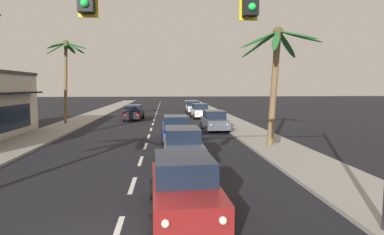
# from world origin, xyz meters

# --- Properties ---
(sidewalk_right) EXTENTS (3.20, 110.00, 0.14)m
(sidewalk_right) POSITION_xyz_m (7.80, 20.00, 0.07)
(sidewalk_right) COLOR gray
(sidewalk_right) RESTS_ON ground
(sidewalk_left) EXTENTS (3.20, 110.00, 0.14)m
(sidewalk_left) POSITION_xyz_m (-7.80, 20.00, 0.07)
(sidewalk_left) COLOR gray
(sidewalk_left) RESTS_ON ground
(lane_markings) EXTENTS (4.28, 89.91, 0.01)m
(lane_markings) POSITION_xyz_m (0.41, 21.01, 0.00)
(lane_markings) COLOR silver
(lane_markings) RESTS_ON ground
(traffic_signal_mast) EXTENTS (10.64, 0.41, 7.05)m
(traffic_signal_mast) POSITION_xyz_m (3.24, 0.42, 5.02)
(traffic_signal_mast) COLOR #2D2D33
(traffic_signal_mast) RESTS_ON ground
(sedan_lead_at_stop_bar) EXTENTS (2.09, 4.51, 1.68)m
(sedan_lead_at_stop_bar) POSITION_xyz_m (1.74, 2.09, 0.85)
(sedan_lead_at_stop_bar) COLOR maroon
(sedan_lead_at_stop_bar) RESTS_ON ground
(sedan_third_in_queue) EXTENTS (1.99, 4.47, 1.68)m
(sedan_third_in_queue) POSITION_xyz_m (2.04, 8.27, 0.85)
(sedan_third_in_queue) COLOR #4C515B
(sedan_third_in_queue) RESTS_ON ground
(sedan_fifth_in_queue) EXTENTS (1.97, 4.46, 1.68)m
(sedan_fifth_in_queue) POSITION_xyz_m (1.93, 14.44, 0.85)
(sedan_fifth_in_queue) COLOR navy
(sedan_fifth_in_queue) RESTS_ON ground
(sedan_oncoming_far) EXTENTS (2.05, 4.49, 1.68)m
(sedan_oncoming_far) POSITION_xyz_m (-2.19, 27.80, 0.85)
(sedan_oncoming_far) COLOR black
(sedan_oncoming_far) RESTS_ON ground
(sedan_parked_nearest_kerb) EXTENTS (2.08, 4.50, 1.68)m
(sedan_parked_nearest_kerb) POSITION_xyz_m (5.23, 29.50, 0.85)
(sedan_parked_nearest_kerb) COLOR silver
(sedan_parked_nearest_kerb) RESTS_ON ground
(sedan_parked_mid_kerb) EXTENTS (2.00, 4.47, 1.68)m
(sedan_parked_mid_kerb) POSITION_xyz_m (5.25, 18.84, 0.85)
(sedan_parked_mid_kerb) COLOR #4C515B
(sedan_parked_mid_kerb) RESTS_ON ground
(sedan_parked_far_kerb) EXTENTS (1.98, 4.46, 1.68)m
(sedan_parked_far_kerb) POSITION_xyz_m (5.05, 36.33, 0.85)
(sedan_parked_far_kerb) COLOR silver
(sedan_parked_far_kerb) RESTS_ON ground
(palm_left_third) EXTENTS (4.16, 4.12, 8.01)m
(palm_left_third) POSITION_xyz_m (-8.09, 24.35, 6.24)
(palm_left_third) COLOR brown
(palm_left_third) RESTS_ON ground
(palm_right_second) EXTENTS (4.89, 4.71, 7.12)m
(palm_right_second) POSITION_xyz_m (7.72, 11.58, 5.09)
(palm_right_second) COLOR brown
(palm_right_second) RESTS_ON ground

